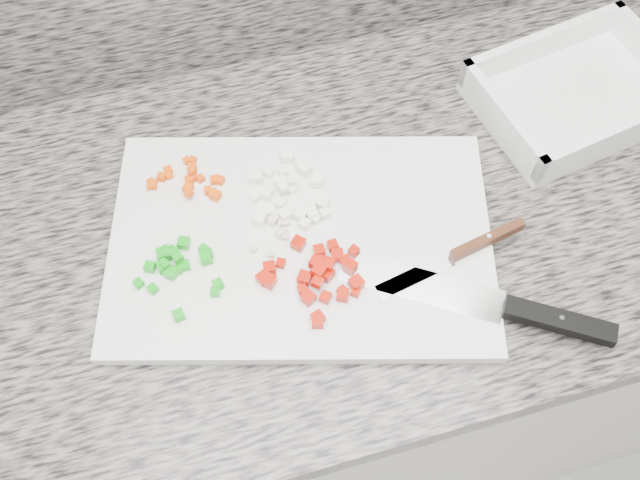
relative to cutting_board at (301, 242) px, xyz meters
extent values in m
cube|color=silver|center=(0.02, 0.04, -0.48)|extent=(3.92, 0.62, 0.86)
cube|color=#635E57|center=(0.02, 0.04, -0.03)|extent=(3.96, 0.64, 0.04)
cube|color=silver|center=(0.00, 0.00, 0.00)|extent=(0.56, 0.45, 0.02)
cube|color=#E04504|center=(-0.17, 0.14, 0.01)|extent=(0.01, 0.01, 0.01)
cube|color=#E04504|center=(-0.11, 0.16, 0.01)|extent=(0.01, 0.01, 0.01)
cube|color=#E04504|center=(-0.12, 0.13, 0.01)|extent=(0.01, 0.01, 0.01)
cube|color=#E04504|center=(-0.11, 0.13, 0.02)|extent=(0.01, 0.01, 0.01)
cube|color=#E04504|center=(-0.12, 0.10, 0.02)|extent=(0.01, 0.01, 0.01)
cube|color=#E04504|center=(-0.14, 0.15, 0.01)|extent=(0.01, 0.01, 0.01)
cube|color=#E04504|center=(-0.08, 0.11, 0.01)|extent=(0.01, 0.01, 0.01)
cube|color=#E04504|center=(-0.10, 0.10, 0.01)|extent=(0.01, 0.01, 0.01)
cube|color=#E04504|center=(-0.09, 0.12, 0.01)|extent=(0.01, 0.01, 0.01)
cube|color=#E04504|center=(-0.12, 0.11, 0.02)|extent=(0.02, 0.02, 0.01)
cube|color=#E04504|center=(-0.15, 0.14, 0.01)|extent=(0.01, 0.01, 0.01)
cube|color=#E04504|center=(-0.14, 0.14, 0.01)|extent=(0.01, 0.01, 0.01)
cube|color=#E04504|center=(-0.17, 0.13, 0.01)|extent=(0.01, 0.01, 0.01)
cube|color=#E04504|center=(-0.11, 0.14, 0.01)|extent=(0.01, 0.01, 0.01)
cube|color=#E04504|center=(-0.10, 0.12, 0.01)|extent=(0.01, 0.01, 0.01)
cube|color=#E04504|center=(-0.12, 0.16, 0.01)|extent=(0.01, 0.01, 0.01)
cube|color=#E04504|center=(-0.09, 0.09, 0.01)|extent=(0.02, 0.02, 0.01)
cube|color=white|center=(0.03, 0.10, 0.02)|extent=(0.02, 0.02, 0.01)
cube|color=white|center=(-0.02, 0.11, 0.01)|extent=(0.01, 0.01, 0.01)
cube|color=white|center=(0.03, 0.02, 0.01)|extent=(0.02, 0.02, 0.01)
cube|color=white|center=(0.01, 0.08, 0.02)|extent=(0.01, 0.01, 0.01)
cube|color=white|center=(0.04, 0.08, 0.02)|extent=(0.02, 0.02, 0.01)
cube|color=white|center=(0.04, 0.02, 0.01)|extent=(0.01, 0.01, 0.01)
cube|color=white|center=(0.01, 0.02, 0.01)|extent=(0.02, 0.02, 0.01)
cube|color=white|center=(-0.04, 0.04, 0.02)|extent=(0.02, 0.02, 0.01)
cube|color=white|center=(-0.01, 0.04, 0.01)|extent=(0.02, 0.02, 0.01)
cube|color=white|center=(0.02, 0.12, 0.02)|extent=(0.02, 0.02, 0.01)
cube|color=white|center=(0.02, 0.04, 0.01)|extent=(0.02, 0.02, 0.01)
cube|color=white|center=(0.01, 0.07, 0.01)|extent=(0.01, 0.01, 0.01)
cube|color=white|center=(-0.01, 0.04, 0.02)|extent=(0.02, 0.02, 0.01)
cube|color=white|center=(-0.03, 0.07, 0.02)|extent=(0.02, 0.02, 0.01)
cube|color=white|center=(0.01, 0.03, 0.02)|extent=(0.02, 0.02, 0.01)
cube|color=white|center=(0.04, 0.04, 0.02)|extent=(0.02, 0.02, 0.02)
cube|color=white|center=(0.00, 0.08, 0.02)|extent=(0.02, 0.02, 0.01)
cube|color=white|center=(-0.04, 0.07, 0.01)|extent=(0.02, 0.02, 0.01)
cube|color=white|center=(-0.03, 0.10, 0.01)|extent=(0.01, 0.01, 0.01)
cube|color=white|center=(0.03, 0.11, 0.02)|extent=(0.02, 0.02, 0.01)
cube|color=white|center=(0.00, 0.10, 0.01)|extent=(0.01, 0.01, 0.01)
cube|color=white|center=(-0.01, 0.06, 0.01)|extent=(0.02, 0.02, 0.01)
cube|color=white|center=(0.02, 0.03, 0.02)|extent=(0.02, 0.02, 0.01)
cube|color=white|center=(-0.03, 0.10, 0.02)|extent=(0.02, 0.02, 0.01)
cube|color=white|center=(0.00, 0.07, 0.02)|extent=(0.01, 0.01, 0.01)
cube|color=white|center=(-0.04, 0.05, 0.02)|extent=(0.02, 0.02, 0.01)
cube|color=#0E9B10|center=(-0.17, 0.03, 0.01)|extent=(0.01, 0.01, 0.01)
cube|color=#0E9B10|center=(-0.12, -0.04, 0.01)|extent=(0.01, 0.01, 0.01)
cube|color=#0E9B10|center=(-0.12, 0.00, 0.02)|extent=(0.01, 0.01, 0.01)
cube|color=#0E9B10|center=(-0.14, 0.03, 0.02)|extent=(0.02, 0.02, 0.01)
cube|color=#0E9B10|center=(-0.12, 0.01, 0.01)|extent=(0.01, 0.01, 0.01)
cube|color=#0E9B10|center=(-0.16, 0.00, 0.01)|extent=(0.01, 0.01, 0.01)
cube|color=#0E9B10|center=(-0.17, 0.02, 0.02)|extent=(0.02, 0.02, 0.01)
cube|color=#0E9B10|center=(-0.16, 0.02, 0.01)|extent=(0.02, 0.02, 0.01)
cube|color=#0E9B10|center=(-0.19, -0.02, 0.01)|extent=(0.01, 0.01, 0.01)
cube|color=#0E9B10|center=(-0.12, -0.05, 0.01)|extent=(0.01, 0.01, 0.01)
cube|color=#0E9B10|center=(-0.17, -0.01, 0.01)|extent=(0.02, 0.02, 0.01)
cube|color=#0E9B10|center=(-0.19, 0.01, 0.01)|extent=(0.02, 0.02, 0.01)
cube|color=#0E9B10|center=(-0.18, 0.02, 0.01)|extent=(0.01, 0.01, 0.01)
cube|color=#0E9B10|center=(-0.15, 0.00, 0.01)|extent=(0.01, 0.01, 0.01)
cube|color=#0E9B10|center=(-0.17, 0.00, 0.02)|extent=(0.01, 0.01, 0.01)
cube|color=#0E9B10|center=(-0.16, 0.02, 0.01)|extent=(0.02, 0.02, 0.01)
cube|color=#0E9B10|center=(-0.12, 0.02, 0.01)|extent=(0.01, 0.01, 0.01)
cube|color=#0E9B10|center=(-0.17, -0.07, 0.01)|extent=(0.01, 0.01, 0.01)
cube|color=#0E9B10|center=(-0.21, -0.01, 0.01)|extent=(0.01, 0.01, 0.01)
cube|color=#0E9B10|center=(-0.16, 0.01, 0.02)|extent=(0.02, 0.02, 0.01)
cube|color=#0E9B10|center=(-0.18, 0.00, 0.02)|extent=(0.02, 0.02, 0.01)
cube|color=#AE1002|center=(-0.03, -0.03, 0.01)|extent=(0.01, 0.01, 0.01)
cube|color=#AE1002|center=(0.04, -0.02, 0.01)|extent=(0.01, 0.01, 0.01)
cube|color=#AE1002|center=(0.06, -0.04, 0.01)|extent=(0.02, 0.02, 0.01)
cube|color=#AE1002|center=(-0.01, -0.12, 0.01)|extent=(0.02, 0.02, 0.01)
cube|color=#AE1002|center=(0.02, -0.06, 0.02)|extent=(0.02, 0.02, 0.01)
cube|color=#AE1002|center=(-0.01, -0.06, 0.02)|extent=(0.02, 0.02, 0.01)
cube|color=#AE1002|center=(-0.01, -0.01, 0.02)|extent=(0.02, 0.02, 0.01)
cube|color=#AE1002|center=(0.03, -0.09, 0.01)|extent=(0.01, 0.01, 0.01)
cube|color=#AE1002|center=(-0.01, -0.11, 0.02)|extent=(0.02, 0.02, 0.01)
cube|color=#AE1002|center=(0.04, -0.09, 0.01)|extent=(0.01, 0.01, 0.01)
cube|color=#AE1002|center=(-0.02, -0.07, 0.01)|extent=(0.01, 0.01, 0.01)
cube|color=#AE1002|center=(0.01, -0.05, 0.03)|extent=(0.02, 0.02, 0.01)
cube|color=#AE1002|center=(0.05, -0.06, 0.01)|extent=(0.02, 0.02, 0.01)
cube|color=#AE1002|center=(0.02, -0.05, 0.03)|extent=(0.02, 0.02, 0.01)
cube|color=#AE1002|center=(0.04, -0.04, 0.02)|extent=(0.02, 0.02, 0.01)
cube|color=#AE1002|center=(0.00, -0.07, 0.02)|extent=(0.02, 0.02, 0.01)
cube|color=#AE1002|center=(0.03, -0.09, 0.02)|extent=(0.02, 0.02, 0.01)
cube|color=#AE1002|center=(-0.01, -0.09, 0.02)|extent=(0.02, 0.02, 0.01)
cube|color=#AE1002|center=(-0.05, -0.03, 0.02)|extent=(0.02, 0.02, 0.01)
cube|color=#AE1002|center=(-0.06, -0.05, 0.02)|extent=(0.02, 0.02, 0.01)
cube|color=#AE1002|center=(0.05, -0.08, 0.02)|extent=(0.02, 0.02, 0.01)
cube|color=#AE1002|center=(0.01, -0.06, 0.03)|extent=(0.02, 0.02, 0.01)
cube|color=#AE1002|center=(0.01, -0.04, 0.01)|extent=(0.02, 0.02, 0.01)
cube|color=#AE1002|center=(0.02, -0.03, 0.02)|extent=(0.01, 0.01, 0.01)
cube|color=#AE1002|center=(0.01, -0.09, 0.01)|extent=(0.02, 0.02, 0.01)
cube|color=#AE1002|center=(0.04, -0.05, 0.01)|extent=(0.02, 0.02, 0.01)
cube|color=#AE1002|center=(-0.05, -0.05, 0.02)|extent=(0.02, 0.02, 0.01)
cube|color=beige|center=(-0.02, 0.01, 0.01)|extent=(0.01, 0.01, 0.01)
cube|color=beige|center=(-0.02, 0.03, 0.01)|extent=(0.01, 0.01, 0.01)
cube|color=beige|center=(-0.03, 0.03, 0.01)|extent=(0.01, 0.01, 0.01)
cube|color=beige|center=(-0.02, 0.01, 0.01)|extent=(0.01, 0.01, 0.01)
cube|color=beige|center=(-0.04, 0.04, 0.01)|extent=(0.01, 0.01, 0.01)
cube|color=beige|center=(-0.01, 0.03, 0.01)|extent=(0.01, 0.01, 0.01)
cube|color=beige|center=(-0.04, -0.01, 0.01)|extent=(0.01, 0.01, 0.01)
cube|color=beige|center=(-0.02, 0.01, 0.01)|extent=(0.01, 0.01, 0.01)
cube|color=beige|center=(-0.03, 0.03, 0.01)|extent=(0.01, 0.01, 0.01)
cube|color=beige|center=(-0.06, 0.00, 0.01)|extent=(0.01, 0.01, 0.01)
cube|color=white|center=(0.12, -0.11, 0.01)|extent=(0.20, 0.15, 0.00)
cube|color=black|center=(0.26, -0.20, 0.02)|extent=(0.12, 0.09, 0.02)
cylinder|color=white|center=(0.26, -0.20, 0.03)|extent=(0.01, 0.01, 0.00)
cube|color=white|center=(0.12, -0.09, 0.01)|extent=(0.11, 0.04, 0.00)
cube|color=#481F12|center=(0.23, -0.07, 0.02)|extent=(0.11, 0.03, 0.02)
cylinder|color=white|center=(0.23, -0.07, 0.03)|extent=(0.01, 0.01, 0.00)
cube|color=silver|center=(0.45, 0.12, 0.00)|extent=(0.31, 0.25, 0.01)
cube|color=silver|center=(0.43, 0.21, 0.03)|extent=(0.28, 0.06, 0.04)
cube|color=silver|center=(0.46, 0.03, 0.03)|extent=(0.28, 0.06, 0.04)
cube|color=silver|center=(0.31, 0.10, 0.03)|extent=(0.05, 0.20, 0.04)
camera|label=1|loc=(-0.10, -0.44, 0.80)|focal=40.00mm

